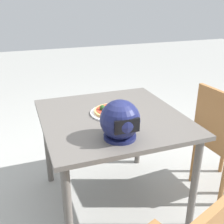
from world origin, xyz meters
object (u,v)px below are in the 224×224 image
Objects in this scene: dining_table at (112,127)px; chair_side at (220,137)px; pizza at (112,110)px; motorcycle_helmet at (120,121)px.

dining_table is 0.87m from chair_side.
dining_table is at bearing 72.55° from pizza.
chair_side is (-0.91, -0.16, -0.35)m from motorcycle_helmet.
pizza is 0.28× the size of chair_side.
chair_side is (-0.83, 0.19, -0.27)m from pizza.
chair_side reaches higher than pizza.
chair_side is at bearing 167.05° from pizza.
pizza is at bearing -12.95° from chair_side.
pizza is (-0.01, -0.03, 0.11)m from dining_table.
pizza is 0.89m from chair_side.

